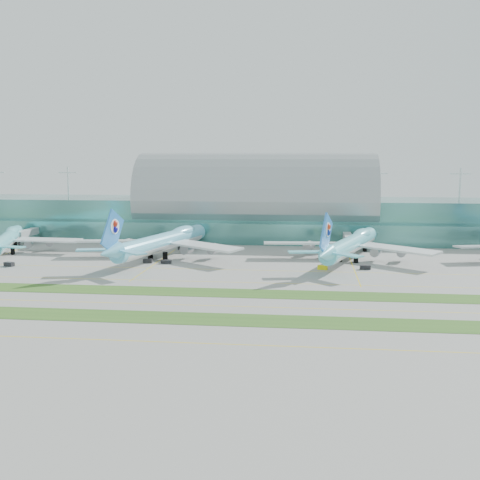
# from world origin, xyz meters

# --- Properties ---
(ground) EXTENTS (700.00, 700.00, 0.00)m
(ground) POSITION_xyz_m (0.00, 0.00, 0.00)
(ground) COLOR gray
(ground) RESTS_ON ground
(terminal) EXTENTS (340.00, 69.10, 36.00)m
(terminal) POSITION_xyz_m (0.01, 128.79, 14.23)
(terminal) COLOR #3D7A75
(terminal) RESTS_ON ground
(grass_strip_near) EXTENTS (420.00, 12.00, 0.08)m
(grass_strip_near) POSITION_xyz_m (0.00, -28.00, 0.04)
(grass_strip_near) COLOR #2D591E
(grass_strip_near) RESTS_ON ground
(grass_strip_far) EXTENTS (420.00, 12.00, 0.08)m
(grass_strip_far) POSITION_xyz_m (0.00, 2.00, 0.04)
(grass_strip_far) COLOR #2D591E
(grass_strip_far) RESTS_ON ground
(taxiline_a) EXTENTS (420.00, 0.35, 0.01)m
(taxiline_a) POSITION_xyz_m (0.00, -48.00, 0.01)
(taxiline_a) COLOR yellow
(taxiline_a) RESTS_ON ground
(taxiline_b) EXTENTS (420.00, 0.35, 0.01)m
(taxiline_b) POSITION_xyz_m (0.00, -14.00, 0.01)
(taxiline_b) COLOR yellow
(taxiline_b) RESTS_ON ground
(taxiline_c) EXTENTS (420.00, 0.35, 0.01)m
(taxiline_c) POSITION_xyz_m (0.00, 18.00, 0.01)
(taxiline_c) COLOR yellow
(taxiline_c) RESTS_ON ground
(taxiline_d) EXTENTS (420.00, 0.35, 0.01)m
(taxiline_d) POSITION_xyz_m (0.00, 40.00, 0.01)
(taxiline_d) COLOR yellow
(taxiline_d) RESTS_ON ground
(airliner_a) EXTENTS (60.94, 70.82, 20.08)m
(airliner_a) POSITION_xyz_m (-102.54, 67.14, 6.19)
(airliner_a) COLOR #5FC7D2
(airliner_a) RESTS_ON ground
(airliner_b) EXTENTS (72.34, 83.52, 23.30)m
(airliner_b) POSITION_xyz_m (-32.53, 62.58, 7.19)
(airliner_b) COLOR #6CCDEE
(airliner_b) RESTS_ON ground
(airliner_c) EXTENTS (68.03, 78.98, 22.33)m
(airliner_c) POSITION_xyz_m (43.60, 65.91, 6.89)
(airliner_c) COLOR #6BDCEC
(airliner_c) RESTS_ON ground
(gse_b) EXTENTS (4.14, 2.95, 1.57)m
(gse_b) POSITION_xyz_m (-86.20, 37.26, 0.79)
(gse_b) COLOR black
(gse_b) RESTS_ON ground
(gse_c) EXTENTS (3.54, 2.02, 1.57)m
(gse_c) POSITION_xyz_m (-35.87, 50.36, 0.79)
(gse_c) COLOR black
(gse_c) RESTS_ON ground
(gse_d) EXTENTS (3.87, 1.93, 1.39)m
(gse_d) POSITION_xyz_m (-28.31, 49.74, 0.69)
(gse_d) COLOR black
(gse_d) RESTS_ON ground
(gse_e) EXTENTS (3.82, 2.62, 1.59)m
(gse_e) POSITION_xyz_m (31.87, 44.02, 0.79)
(gse_e) COLOR yellow
(gse_e) RESTS_ON ground
(gse_f) EXTENTS (3.94, 2.03, 1.59)m
(gse_f) POSITION_xyz_m (47.54, 46.14, 0.80)
(gse_f) COLOR black
(gse_f) RESTS_ON ground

